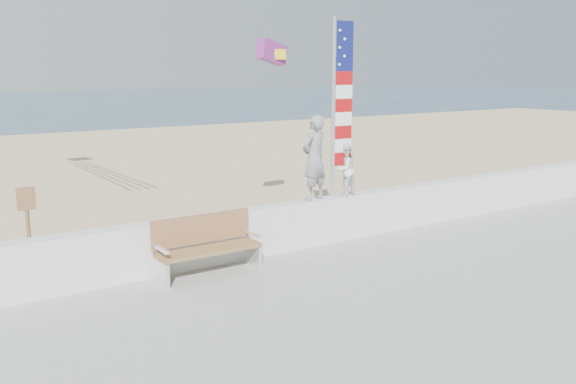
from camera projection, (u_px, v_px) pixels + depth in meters
name	position (u px, v px, depth m)	size (l,w,h in m)	color
ground	(339.00, 292.00, 10.01)	(220.00, 220.00, 0.00)	#2E485C
sand	(141.00, 197.00, 17.33)	(90.00, 40.00, 0.08)	tan
seawall	(273.00, 229.00, 11.51)	(30.00, 0.35, 0.90)	silver
adult	(314.00, 158.00, 11.78)	(0.60, 0.40, 1.66)	gray
child	(345.00, 170.00, 12.25)	(0.52, 0.40, 1.06)	silver
bench	(207.00, 245.00, 10.24)	(1.80, 0.57, 1.00)	olive
flag	(339.00, 101.00, 11.88)	(0.50, 0.08, 3.50)	silver
parafoil_kite	(273.00, 52.00, 13.57)	(0.90, 0.49, 0.60)	red
sign	(28.00, 220.00, 10.90)	(0.32, 0.07, 1.46)	brown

